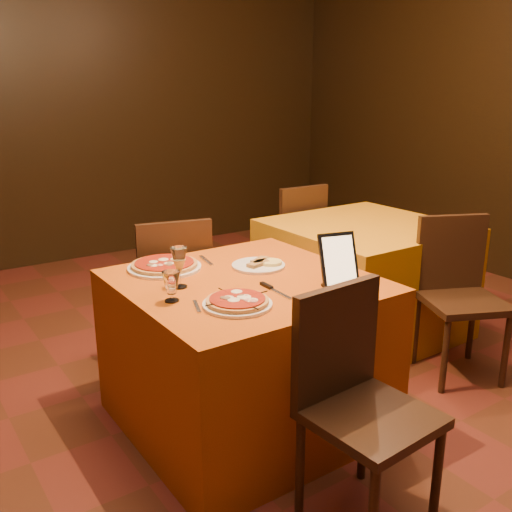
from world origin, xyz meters
TOP-DOWN VIEW (x-y plane):
  - floor at (0.00, 0.00)m, footprint 6.00×7.00m
  - wall_back at (0.00, 3.50)m, footprint 6.00×0.01m
  - main_table at (-0.14, 0.18)m, footprint 1.10×1.10m
  - side_table at (1.14, 0.67)m, footprint 1.10×1.10m
  - chair_main_near at (-0.14, -0.66)m, footprint 0.51×0.51m
  - chair_main_far at (-0.14, 1.00)m, footprint 0.53×0.53m
  - chair_side_near at (1.14, -0.11)m, footprint 0.49×0.49m
  - chair_side_far at (1.14, 1.50)m, footprint 0.48×0.48m
  - pizza_near at (-0.35, -0.08)m, footprint 0.29×0.29m
  - pizza_far at (-0.38, 0.54)m, footprint 0.36×0.36m
  - cutlet_dish at (0.02, 0.30)m, footprint 0.27×0.27m
  - wine_glass at (-0.44, 0.25)m, footprint 0.08×0.08m
  - water_glass at (-0.55, 0.12)m, footprint 0.08×0.08m
  - tablet at (0.16, -0.12)m, footprint 0.20×0.14m
  - knife at (-0.12, -0.05)m, footprint 0.02×0.21m
  - fork_near at (-0.50, -0.00)m, footprint 0.06×0.13m
  - fork_far at (-0.15, 0.54)m, footprint 0.05×0.18m

SIDE VIEW (x-z plane):
  - floor at x=0.00m, z-range -0.01..0.00m
  - main_table at x=-0.14m, z-range 0.00..0.75m
  - side_table at x=1.14m, z-range 0.00..0.75m
  - chair_main_near at x=-0.14m, z-range 0.00..0.91m
  - chair_main_far at x=-0.14m, z-range 0.00..0.91m
  - chair_side_near at x=1.14m, z-range 0.00..0.91m
  - chair_side_far at x=1.14m, z-range 0.00..0.91m
  - knife at x=-0.12m, z-range 0.75..0.76m
  - fork_near at x=-0.50m, z-range 0.75..0.76m
  - fork_far at x=-0.15m, z-range 0.75..0.76m
  - cutlet_dish at x=0.02m, z-range 0.75..0.78m
  - pizza_near at x=-0.35m, z-range 0.75..0.78m
  - pizza_far at x=-0.38m, z-range 0.75..0.78m
  - water_glass at x=-0.55m, z-range 0.75..0.88m
  - wine_glass at x=-0.44m, z-range 0.75..0.94m
  - tablet at x=0.16m, z-range 0.75..0.99m
  - wall_back at x=0.00m, z-range 0.00..2.80m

